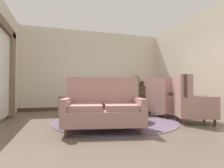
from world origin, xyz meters
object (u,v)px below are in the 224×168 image
settee (103,109)px  sideboard (134,96)px  side_table (138,100)px  gramophone (136,79)px  armchair_beside_settee (83,102)px  armchair_near_sideboard (190,103)px  armchair_far_left (164,100)px  porcelain_vase (126,98)px  coffee_table (126,106)px  armchair_back_corner (127,99)px

settee → sideboard: sideboard is taller
side_table → gramophone: 1.29m
armchair_beside_settee → side_table: armchair_beside_settee is taller
side_table → gramophone: gramophone is taller
armchair_beside_settee → sideboard: 2.62m
side_table → sideboard: (0.31, 1.05, 0.11)m
settee → sideboard: (2.05, 3.22, 0.10)m
settee → armchair_near_sideboard: 2.13m
armchair_beside_settee → gramophone: bearing=162.4°
armchair_near_sideboard → settee: bearing=118.1°
armchair_far_left → gramophone: 2.10m
porcelain_vase → sideboard: 2.76m
coffee_table → armchair_back_corner: 1.38m
armchair_back_corner → armchair_near_sideboard: bearing=143.2°
armchair_back_corner → armchair_beside_settee: bearing=37.9°
porcelain_vase → coffee_table: bearing=-109.5°
armchair_back_corner → gramophone: gramophone is taller
armchair_beside_settee → sideboard: size_ratio=1.14×
porcelain_vase → armchair_far_left: size_ratio=0.27×
coffee_table → settee: 1.05m
coffee_table → armchair_back_corner: bearing=68.0°
sideboard → gramophone: bearing=-61.0°
settee → side_table: (1.74, 2.17, -0.01)m
armchair_back_corner → gramophone: (0.84, 1.10, 0.74)m
armchair_far_left → armchair_near_sideboard: (0.06, -0.99, 0.00)m
porcelain_vase → sideboard: size_ratio=0.26×
armchair_near_sideboard → gramophone: bearing=23.8°
armchair_beside_settee → gramophone: 2.72m
porcelain_vase → side_table: (0.98, 1.38, -0.17)m
armchair_far_left → gramophone: gramophone is taller
armchair_beside_settee → armchair_near_sideboard: bearing=95.8°
coffee_table → gramophone: size_ratio=1.64×
porcelain_vase → armchair_near_sideboard: bearing=-24.5°
settee → armchair_near_sideboard: (2.12, 0.17, 0.05)m
settee → gramophone: (2.11, 3.13, 0.77)m
sideboard → gramophone: (0.05, -0.09, 0.67)m
porcelain_vase → armchair_near_sideboard: 1.50m
armchair_back_corner → sideboard: bearing=-95.0°
armchair_near_sideboard → porcelain_vase: bearing=89.1°
armchair_far_left → side_table: (-0.31, 1.01, -0.06)m
sideboard → settee: bearing=-122.5°
sideboard → armchair_near_sideboard: bearing=-88.8°
side_table → armchair_far_left: bearing=-72.7°
side_table → settee: bearing=-128.8°
settee → armchair_near_sideboard: bearing=15.5°
armchair_back_corner → side_table: bearing=-134.8°
settee → armchair_beside_settee: bearing=105.4°
coffee_table → porcelain_vase: size_ratio=3.31×
settee → armchair_beside_settee: (-0.14, 1.79, -0.01)m
coffee_table → settee: (-0.74, -0.75, 0.03)m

